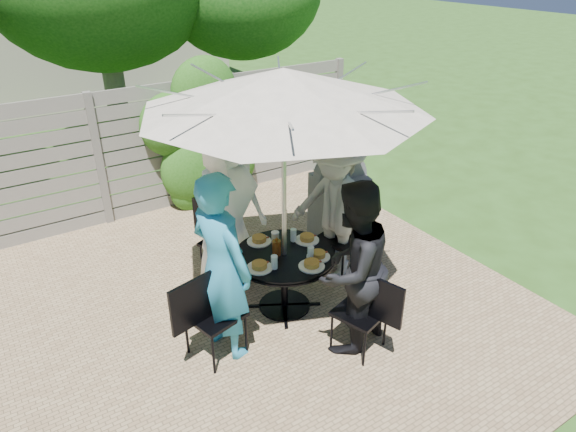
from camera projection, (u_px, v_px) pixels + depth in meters
patio_table at (284, 271)px, 5.32m from camera, size 1.27×1.27×0.68m
umbrella at (284, 90)px, 4.45m from camera, size 3.21×3.21×2.54m
chair_back at (223, 254)px, 5.98m from camera, size 0.56×0.68×0.89m
person_back at (228, 206)px, 5.59m from camera, size 1.05×0.82×1.89m
chair_left at (215, 331)px, 4.77m from camera, size 0.72×0.55×0.95m
person_left at (222, 267)px, 4.56m from camera, size 0.60×0.76×1.84m
chair_front at (360, 327)px, 4.84m from camera, size 0.53×0.67×0.88m
person_front at (352, 269)px, 4.65m from camera, size 0.97×0.85×1.71m
chair_right at (339, 251)px, 6.05m from camera, size 0.70×0.55×0.91m
person_right at (334, 209)px, 5.68m from camera, size 0.92×1.26×1.74m
plate_back at (259, 240)px, 5.42m from camera, size 0.26×0.26×0.06m
plate_left at (259, 266)px, 4.97m from camera, size 0.26×0.26×0.06m
plate_front at (312, 265)px, 5.00m from camera, size 0.26×0.26×0.06m
plate_right at (307, 239)px, 5.45m from camera, size 0.26×0.26×0.06m
plate_extra at (318, 255)px, 5.15m from camera, size 0.24×0.24×0.06m
glass_left at (274, 262)px, 4.96m from camera, size 0.07×0.07×0.14m
glass_front at (311, 253)px, 5.11m from camera, size 0.07×0.07×0.14m
glass_right at (293, 235)px, 5.42m from camera, size 0.07×0.07×0.14m
syrup_jug at (277, 248)px, 5.18m from camera, size 0.09×0.09×0.16m
coffee_cup at (275, 238)px, 5.39m from camera, size 0.08×0.08×0.12m
bbq_grill at (338, 204)px, 6.44m from camera, size 0.71×0.60×1.29m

